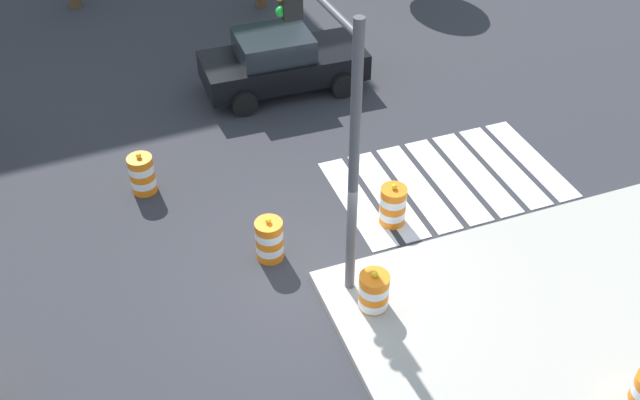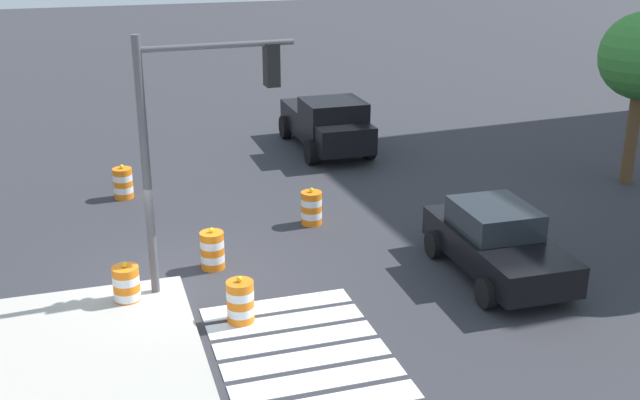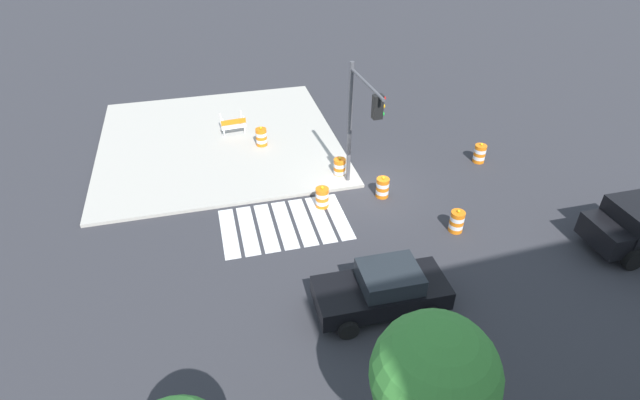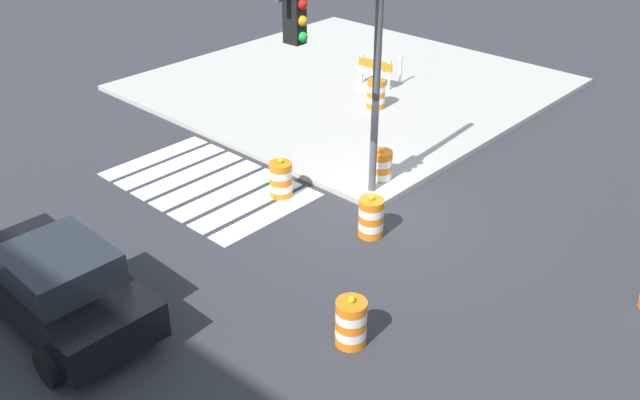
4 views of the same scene
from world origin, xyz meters
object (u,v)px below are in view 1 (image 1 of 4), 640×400
Objects in this scene: traffic_barrel_near_corner at (393,206)px; traffic_light_pole at (326,86)px; traffic_barrel_crosswalk_end at (269,240)px; traffic_barrel_median_far at (374,294)px; sports_car at (281,61)px; traffic_barrel_far_curb at (142,174)px.

traffic_barrel_near_corner is 3.86m from traffic_light_pole.
traffic_barrel_crosswalk_end and traffic_barrel_median_far have the same top height.
traffic_light_pole is at bearing 99.34° from traffic_barrel_median_far.
traffic_barrel_near_corner and traffic_barrel_median_far have the same top height.
traffic_barrel_median_far is at bearing -80.66° from traffic_light_pole.
sports_car reaches higher than traffic_barrel_near_corner.
traffic_barrel_median_far is 6.08m from traffic_barrel_far_curb.
traffic_barrel_median_far is 1.00× the size of traffic_barrel_far_curb.
traffic_barrel_near_corner is at bearing 2.02° from traffic_barrel_crosswalk_end.
sports_car is 0.79× the size of traffic_light_pole.
traffic_barrel_crosswalk_end is 3.62m from traffic_barrel_far_curb.
traffic_barrel_crosswalk_end is at bearing -56.51° from traffic_barrel_far_curb.
sports_car is 8.26m from traffic_barrel_median_far.
traffic_barrel_crosswalk_end and traffic_barrel_far_curb have the same top height.
traffic_barrel_far_curb is (-4.28, -3.13, -0.36)m from sports_car.
traffic_barrel_near_corner and traffic_barrel_far_curb have the same top height.
traffic_barrel_near_corner is 5.56m from traffic_barrel_far_curb.
traffic_barrel_crosswalk_end is 1.00× the size of traffic_barrel_far_curb.
traffic_light_pole is (-1.68, -0.40, 3.46)m from traffic_barrel_near_corner.
traffic_barrel_median_far is (-1.39, -2.15, 0.00)m from traffic_barrel_near_corner.
traffic_barrel_median_far and traffic_barrel_far_curb have the same top height.
sports_car is 4.25× the size of traffic_barrel_near_corner.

